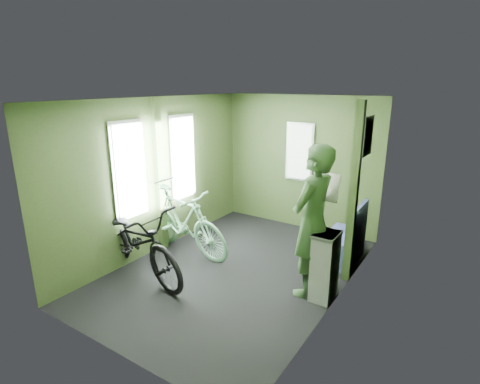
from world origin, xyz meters
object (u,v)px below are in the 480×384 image
Objects in this scene: passenger at (312,222)px; waste_box at (325,266)px; bicycle_black at (140,275)px; bench_seat at (344,244)px; bicycle_mint at (185,253)px.

waste_box is (0.20, -0.05, -0.50)m from passenger.
bicycle_black is 2.89m from bench_seat.
bench_seat is at bearing -176.65° from passenger.
bench_seat is at bearing -35.13° from bicycle_black.
waste_box is at bearing 84.92° from passenger.
passenger is at bearing -54.23° from bicycle_black.
bench_seat is at bearing -53.76° from bicycle_mint.
waste_box is 0.98× the size of bench_seat.
bicycle_mint is 2.25m from waste_box.
bicycle_black is 2.26× the size of bench_seat.
passenger is 2.19× the size of waste_box.
passenger reaches higher than waste_box.
bicycle_mint is at bearing 9.63° from bicycle_black.
bicycle_black is 2.41m from passenger.
bicycle_mint is 2.21m from passenger.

